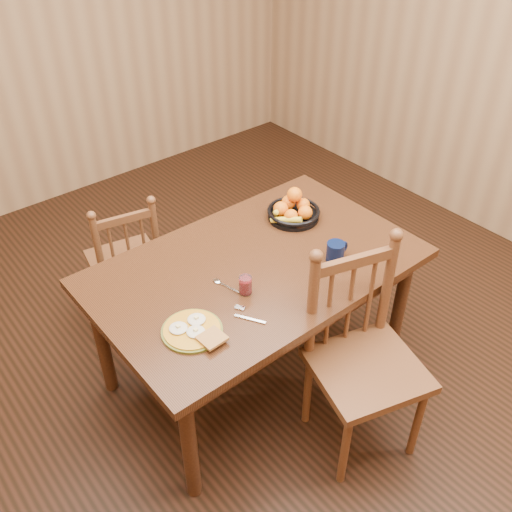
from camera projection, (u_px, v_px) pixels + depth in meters
room at (256, 154)px, 2.44m from camera, size 4.52×5.02×2.72m
dining_table at (256, 277)px, 2.85m from camera, size 1.60×1.00×0.75m
chair_far at (126, 261)px, 3.35m from camera, size 0.46×0.45×0.87m
chair_near at (363, 359)px, 2.62m from camera, size 0.59×0.58×1.05m
breakfast_plate at (193, 330)px, 2.42m from camera, size 0.26×0.29×0.04m
fork at (247, 315)px, 2.50m from camera, size 0.08×0.18×0.00m
spoon at (221, 283)px, 2.68m from camera, size 0.05×0.16×0.01m
coffee_mug at (336, 251)px, 2.80m from camera, size 0.13×0.09×0.10m
juice_glass at (245, 285)px, 2.61m from camera, size 0.06×0.06×0.09m
fruit_bowl at (293, 210)px, 3.10m from camera, size 0.29×0.29×0.17m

